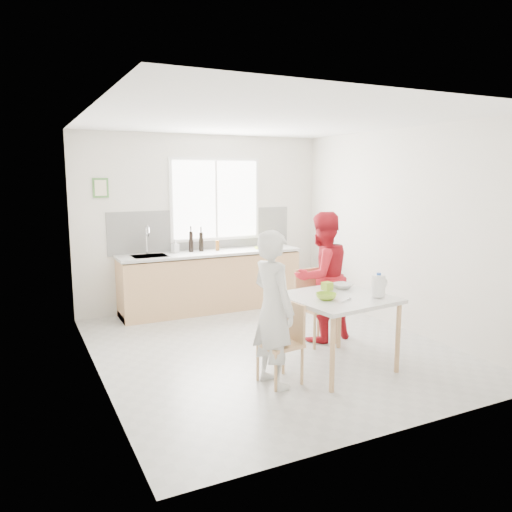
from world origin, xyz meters
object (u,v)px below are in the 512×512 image
(person_white, at_px, (273,309))
(chair_left, at_px, (285,339))
(wine_bottle_a, at_px, (191,241))
(wine_bottle_b, at_px, (201,242))
(milk_jug, at_px, (379,285))
(dining_table, at_px, (337,304))
(bowl_green, at_px, (326,296))
(chair_far, at_px, (313,302))
(bowl_white, at_px, (342,286))
(person_red, at_px, (322,277))

(person_white, bearing_deg, chair_left, -90.00)
(wine_bottle_a, xyz_separation_m, wine_bottle_b, (0.16, -0.01, -0.01))
(milk_jug, relative_size, wine_bottle_b, 0.82)
(dining_table, bearing_deg, bowl_green, -159.35)
(chair_far, xyz_separation_m, wine_bottle_b, (-0.74, 2.06, 0.57))
(chair_left, xyz_separation_m, wine_bottle_b, (0.20, 2.99, 0.62))
(wine_bottle_a, relative_size, wine_bottle_b, 1.07)
(chair_left, xyz_separation_m, wine_bottle_a, (0.04, 3.00, 0.63))
(bowl_white, distance_m, wine_bottle_a, 2.80)
(person_white, bearing_deg, milk_jug, -103.63)
(chair_left, height_order, bowl_green, bowl_green)
(chair_far, height_order, person_white, person_white)
(bowl_green, bearing_deg, chair_far, 64.29)
(bowl_green, xyz_separation_m, milk_jug, (0.55, -0.17, 0.10))
(person_red, height_order, bowl_white, person_red)
(person_white, relative_size, wine_bottle_a, 4.88)
(dining_table, distance_m, chair_left, 0.74)
(person_red, height_order, wine_bottle_b, person_red)
(person_white, distance_m, milk_jug, 1.20)
(chair_left, height_order, milk_jug, milk_jug)
(bowl_green, bearing_deg, bowl_white, 37.58)
(chair_far, height_order, wine_bottle_a, wine_bottle_a)
(person_white, bearing_deg, wine_bottle_a, -10.16)
(chair_left, distance_m, bowl_green, 0.62)
(bowl_green, relative_size, bowl_white, 0.94)
(dining_table, relative_size, wine_bottle_b, 3.83)
(bowl_green, distance_m, bowl_white, 0.58)
(dining_table, relative_size, milk_jug, 4.65)
(milk_jug, height_order, wine_bottle_b, wine_bottle_b)
(chair_left, relative_size, person_red, 0.50)
(dining_table, height_order, chair_far, chair_far)
(bowl_green, height_order, wine_bottle_b, wine_bottle_b)
(dining_table, bearing_deg, wine_bottle_b, 99.40)
(person_red, height_order, wine_bottle_a, person_red)
(dining_table, relative_size, person_white, 0.74)
(dining_table, xyz_separation_m, wine_bottle_a, (-0.64, 2.92, 0.36))
(person_red, distance_m, bowl_green, 1.10)
(dining_table, distance_m, milk_jug, 0.48)
(person_white, distance_m, bowl_green, 0.64)
(chair_left, height_order, wine_bottle_a, wine_bottle_a)
(wine_bottle_b, bearing_deg, person_white, -96.56)
(dining_table, height_order, chair_left, chair_left)
(person_red, bearing_deg, wine_bottle_b, -73.76)
(person_white, distance_m, person_red, 1.54)
(dining_table, relative_size, person_red, 0.70)
(milk_jug, height_order, wine_bottle_a, wine_bottle_a)
(person_red, height_order, bowl_green, person_red)
(dining_table, relative_size, bowl_white, 4.99)
(dining_table, height_order, milk_jug, milk_jug)
(chair_left, relative_size, milk_jug, 3.28)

